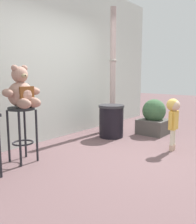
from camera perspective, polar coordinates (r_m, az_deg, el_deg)
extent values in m
plane|color=brown|center=(3.86, 8.34, -10.29)|extent=(24.00, 24.00, 0.00)
cube|color=silver|center=(4.94, -11.74, 12.44)|extent=(6.99, 0.30, 3.18)
cylinder|color=black|center=(3.61, -17.42, 0.79)|extent=(0.37, 0.37, 0.04)
cylinder|color=black|center=(3.50, -17.72, -6.15)|extent=(0.03, 0.03, 0.76)
cylinder|color=black|center=(3.66, -14.08, -5.36)|extent=(0.03, 0.03, 0.76)
cylinder|color=black|center=(3.73, -20.15, -5.36)|extent=(0.03, 0.03, 0.76)
cylinder|color=black|center=(3.88, -16.62, -4.67)|extent=(0.03, 0.03, 0.76)
torus|color=black|center=(3.71, -17.07, -6.86)|extent=(0.30, 0.30, 0.02)
sphere|color=tan|center=(3.59, -17.57, 3.92)|extent=(0.36, 0.36, 0.36)
cube|color=brown|center=(3.47, -16.22, 3.97)|extent=(0.22, 0.03, 0.21)
sphere|color=tan|center=(3.58, -17.77, 8.27)|extent=(0.22, 0.22, 0.22)
ellipsoid|color=#9C8A63|center=(3.51, -16.88, 8.09)|extent=(0.09, 0.07, 0.07)
sphere|color=black|center=(3.48, -16.63, 8.14)|extent=(0.03, 0.03, 0.03)
sphere|color=tan|center=(3.54, -18.90, 9.67)|extent=(0.09, 0.09, 0.09)
sphere|color=tan|center=(3.63, -16.79, 9.73)|extent=(0.09, 0.09, 0.09)
ellipsoid|color=tan|center=(3.45, -20.30, 4.20)|extent=(0.12, 0.20, 0.11)
ellipsoid|color=tan|center=(3.70, -14.59, 4.71)|extent=(0.12, 0.20, 0.11)
ellipsoid|color=tan|center=(3.42, -17.00, 1.92)|extent=(0.12, 0.30, 0.14)
ellipsoid|color=tan|center=(3.51, -14.85, 2.18)|extent=(0.12, 0.30, 0.14)
cylinder|color=#D0AD91|center=(4.26, 16.69, -8.04)|extent=(0.07, 0.07, 0.10)
cylinder|color=beige|center=(4.22, 16.80, -5.70)|extent=(0.05, 0.05, 0.26)
cylinder|color=#D0AD91|center=(4.34, 17.12, -7.76)|extent=(0.07, 0.07, 0.10)
cylinder|color=beige|center=(4.29, 17.22, -5.46)|extent=(0.05, 0.05, 0.26)
cube|color=#E9B747|center=(4.20, 17.18, -1.83)|extent=(0.18, 0.10, 0.31)
cylinder|color=#E9B747|center=(4.09, 16.60, -1.86)|extent=(0.04, 0.04, 0.26)
cylinder|color=#E9B747|center=(4.30, 17.75, -1.40)|extent=(0.04, 0.04, 0.26)
sphere|color=#D8B293|center=(4.16, 17.33, 1.46)|extent=(0.19, 0.19, 0.19)
sphere|color=#E2B652|center=(4.17, 17.04, 1.62)|extent=(0.20, 0.20, 0.20)
cylinder|color=black|center=(4.94, 3.11, -2.40)|extent=(0.49, 0.49, 0.60)
cylinder|color=#2D2D33|center=(4.89, 3.14, 1.36)|extent=(0.51, 0.51, 0.05)
cylinder|color=#A4A898|center=(5.66, 3.38, -3.18)|extent=(0.30, 0.30, 0.18)
cylinder|color=#B5A09B|center=(5.54, 3.51, 10.60)|extent=(0.13, 0.13, 2.51)
torus|color=#ADA89E|center=(5.54, 3.52, 11.90)|extent=(0.18, 0.18, 0.04)
cylinder|color=black|center=(3.21, -21.97, -7.69)|extent=(0.03, 0.03, 0.76)
cube|color=#4F4A46|center=(5.36, 12.80, -3.32)|extent=(0.58, 0.58, 0.31)
sphere|color=#395E3B|center=(5.30, 12.92, 0.28)|extent=(0.49, 0.49, 0.49)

